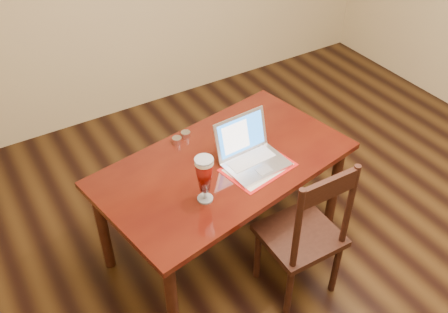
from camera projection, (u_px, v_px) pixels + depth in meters
ground at (339, 270)px, 3.25m from camera, size 5.00×5.00×0.00m
room_shell at (398, 11)px, 2.14m from camera, size 4.51×5.01×2.71m
dining_table at (224, 173)px, 3.03m from camera, size 1.65×1.11×1.00m
dining_chair at (304, 235)px, 2.86m from camera, size 0.44×0.42×1.01m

